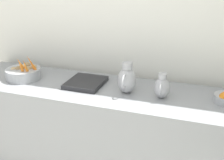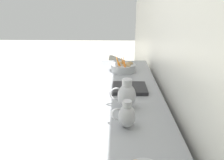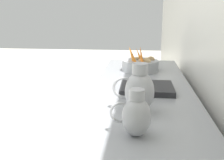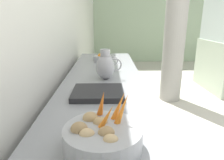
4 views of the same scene
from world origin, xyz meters
name	(u,v)px [view 2 (image 2 of 4)]	position (x,y,z in m)	size (l,w,h in m)	color
tile_wall_left	(216,41)	(-1.95, 0.63, 1.50)	(0.10, 9.22, 3.00)	white
prep_counter	(127,143)	(-1.51, 0.13, 0.44)	(0.67, 2.78, 0.88)	gray
vegetable_colander	(123,67)	(-1.49, -0.73, 0.93)	(0.31, 0.31, 0.23)	#9EA0A5
metal_pitcher_tall	(126,95)	(-1.49, 0.24, 0.99)	(0.21, 0.15, 0.25)	#A3A3A8
metal_pitcher_short	(126,115)	(-1.48, 0.52, 0.97)	(0.17, 0.12, 0.20)	#A3A3A8
counter_sink_basin	(129,88)	(-1.54, -0.14, 0.89)	(0.34, 0.30, 0.04)	#232326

